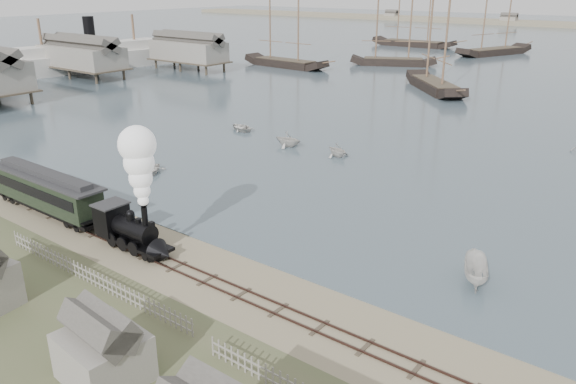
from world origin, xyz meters
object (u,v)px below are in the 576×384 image
Objects in this scene: beached_dinghy at (111,208)px; steamship at (91,43)px; locomotive at (137,199)px; passenger_coach at (47,190)px.

beached_dinghy is 88.07m from steamship.
passenger_coach is (-12.14, 0.00, -2.09)m from locomotive.
steamship reaches higher than beached_dinghy.
steamship reaches higher than locomotive.
steamship reaches higher than passenger_coach.
beached_dinghy is at bearing -116.56° from steamship.
steamship is at bearing 76.13° from beached_dinghy.
beached_dinghy is at bearing 38.21° from passenger_coach.
beached_dinghy is (4.08, 3.21, -1.69)m from passenger_coach.
passenger_coach is 3.49× the size of beached_dinghy.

